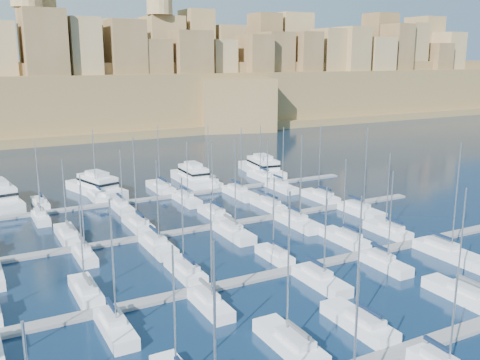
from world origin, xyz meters
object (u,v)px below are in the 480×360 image
motor_yacht_c (193,176)px  sailboat_4 (460,293)px  sailboat_2 (290,343)px  motor_yacht_d (262,168)px  motor_yacht_b (97,186)px

motor_yacht_c → sailboat_4: bearing=-86.4°
sailboat_4 → motor_yacht_c: 69.65m
sailboat_4 → motor_yacht_c: size_ratio=0.87×
sailboat_2 → sailboat_4: size_ratio=1.18×
sailboat_4 → motor_yacht_d: sailboat_4 is taller
motor_yacht_b → motor_yacht_c: same height
sailboat_4 → motor_yacht_d: (14.38, 70.44, 0.98)m
motor_yacht_c → motor_yacht_d: size_ratio=0.87×
motor_yacht_b → motor_yacht_d: size_ratio=0.98×
motor_yacht_b → motor_yacht_d: bearing=0.4°
motor_yacht_d → sailboat_2: bearing=-118.6°
motor_yacht_b → motor_yacht_d: same height
motor_yacht_b → motor_yacht_c: 21.46m
sailboat_4 → motor_yacht_d: size_ratio=0.76×
motor_yacht_c → motor_yacht_d: same height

